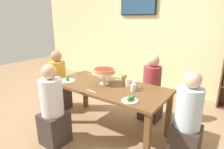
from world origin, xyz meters
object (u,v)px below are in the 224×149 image
at_px(beer_glass_amber_tall, 124,79).
at_px(deep_dish_pizza_stand, 104,72).
at_px(water_glass_clear_far, 134,85).
at_px(water_glass_clear_spare, 128,83).
at_px(dining_table, 108,91).
at_px(cutlery_fork_far, 120,80).
at_px(diner_head_west, 59,85).
at_px(water_glass_clear_near, 133,88).
at_px(cutlery_knife_near, 93,74).
at_px(salad_plate_near_diner, 130,100).
at_px(cutlery_fork_near, 91,91).
at_px(diner_head_east, 187,124).
at_px(diner_far_right, 151,92).
at_px(diner_near_left, 53,111).
at_px(television, 138,4).
at_px(salad_plate_far_diner, 67,80).
at_px(cutlery_knife_far, 103,77).

bearing_deg(beer_glass_amber_tall, deep_dish_pizza_stand, -138.71).
relative_size(water_glass_clear_far, water_glass_clear_spare, 0.94).
distance_m(dining_table, cutlery_fork_far, 0.34).
height_order(diner_head_west, water_glass_clear_near, diner_head_west).
height_order(water_glass_clear_far, cutlery_knife_near, water_glass_clear_far).
bearing_deg(salad_plate_near_diner, water_glass_clear_spare, 124.55).
bearing_deg(diner_head_west, cutlery_fork_near, -16.75).
bearing_deg(water_glass_clear_near, dining_table, -176.13).
xyz_separation_m(diner_head_east, water_glass_clear_spare, (-0.91, 0.12, 0.31)).
relative_size(dining_table, water_glass_clear_spare, 15.61).
distance_m(diner_far_right, salad_plate_near_diner, 1.04).
xyz_separation_m(deep_dish_pizza_stand, beer_glass_amber_tall, (0.24, 0.21, -0.13)).
distance_m(diner_head_east, cutlery_fork_near, 1.29).
height_order(salad_plate_near_diner, water_glass_clear_spare, water_glass_clear_spare).
bearing_deg(diner_near_left, television, 5.29).
bearing_deg(water_glass_clear_spare, salad_plate_far_diner, -158.73).
bearing_deg(cutlery_knife_far, cutlery_fork_far, 177.41).
height_order(television, cutlery_fork_near, television).
bearing_deg(diner_head_west, diner_head_east, -0.18).
xyz_separation_m(diner_far_right, cutlery_knife_far, (-0.71, -0.44, 0.25)).
relative_size(dining_table, diner_head_west, 1.56).
xyz_separation_m(diner_far_right, cutlery_fork_far, (-0.40, -0.38, 0.25)).
distance_m(television, salad_plate_far_diner, 2.66).
relative_size(water_glass_clear_spare, cutlery_knife_near, 0.64).
xyz_separation_m(water_glass_clear_near, water_glass_clear_spare, (-0.15, 0.11, 0.01)).
bearing_deg(water_glass_clear_near, water_glass_clear_far, 108.63).
bearing_deg(deep_dish_pizza_stand, diner_head_east, -0.05).
bearing_deg(diner_far_right, dining_table, -29.51).
bearing_deg(water_glass_clear_near, deep_dish_pizza_stand, -179.17).
xyz_separation_m(diner_head_east, salad_plate_near_diner, (-0.61, -0.31, 0.27)).
bearing_deg(television, water_glass_clear_near, -62.44).
xyz_separation_m(water_glass_clear_near, cutlery_fork_far, (-0.41, 0.30, -0.05)).
bearing_deg(cutlery_knife_near, diner_far_right, -179.39).
xyz_separation_m(dining_table, water_glass_clear_spare, (0.26, 0.14, 0.15)).
distance_m(dining_table, salad_plate_far_diner, 0.70).
bearing_deg(water_glass_clear_spare, diner_head_west, -175.62).
bearing_deg(cutlery_fork_far, dining_table, 66.81).
height_order(water_glass_clear_far, water_glass_clear_spare, water_glass_clear_spare).
distance_m(diner_near_left, diner_far_right, 1.63).
height_order(dining_table, diner_near_left, diner_near_left).
height_order(diner_head_east, diner_far_right, same).
bearing_deg(deep_dish_pizza_stand, cutlery_fork_far, 72.70).
xyz_separation_m(dining_table, cutlery_fork_near, (-0.06, -0.32, 0.09)).
distance_m(diner_near_left, deep_dish_pizza_stand, 0.92).
bearing_deg(water_glass_clear_near, salad_plate_far_diner, -167.09).
height_order(diner_far_right, water_glass_clear_far, diner_far_right).
distance_m(television, diner_far_right, 2.36).
relative_size(television, salad_plate_far_diner, 3.63).
bearing_deg(cutlery_fork_far, salad_plate_far_diner, 16.63).
distance_m(salad_plate_near_diner, water_glass_clear_near, 0.35).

